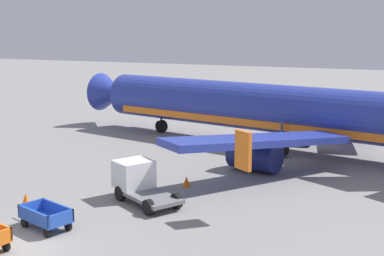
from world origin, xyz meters
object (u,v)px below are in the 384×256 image
(baggage_cart_third_in_row, at_px, (46,216))
(service_truck_beside_carts, at_px, (138,180))
(traffic_cone_near_plane, at_px, (186,181))
(airplane, at_px, (278,110))
(traffic_cone_mid_apron, at_px, (26,200))

(baggage_cart_third_in_row, relative_size, service_truck_beside_carts, 0.76)
(service_truck_beside_carts, relative_size, traffic_cone_near_plane, 7.55)
(baggage_cart_third_in_row, relative_size, traffic_cone_near_plane, 5.74)
(service_truck_beside_carts, bearing_deg, traffic_cone_near_plane, 67.94)
(airplane, distance_m, baggage_cart_third_in_row, 21.58)
(baggage_cart_third_in_row, height_order, service_truck_beside_carts, service_truck_beside_carts)
(baggage_cart_third_in_row, bearing_deg, traffic_cone_mid_apron, 145.21)
(airplane, bearing_deg, baggage_cart_third_in_row, -104.17)
(baggage_cart_third_in_row, bearing_deg, service_truck_beside_carts, 72.28)
(airplane, xyz_separation_m, traffic_cone_near_plane, (-2.14, -11.95, -2.74))
(service_truck_beside_carts, height_order, traffic_cone_mid_apron, service_truck_beside_carts)
(traffic_cone_near_plane, height_order, traffic_cone_mid_apron, traffic_cone_mid_apron)
(traffic_cone_near_plane, distance_m, traffic_cone_mid_apron, 9.12)
(airplane, relative_size, service_truck_beside_carts, 7.89)
(airplane, height_order, baggage_cart_third_in_row, airplane)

